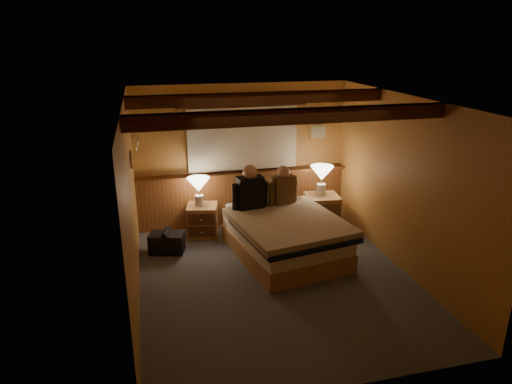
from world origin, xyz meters
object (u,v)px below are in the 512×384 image
object	(u,v)px
lamp_right	(322,175)
person_right	(283,188)
bed	(285,236)
lamp_left	(199,186)
nightstand_left	(203,221)
person_left	(250,190)
nightstand_right	(322,212)
duffel_bag	(167,242)

from	to	relation	value
lamp_right	person_right	size ratio (longest dim) A/B	0.79
bed	lamp_left	xyz separation A→B (m)	(-1.13, 1.02, 0.53)
nightstand_left	person_left	size ratio (longest dim) A/B	0.80
nightstand_right	lamp_left	distance (m)	2.12
nightstand_left	duffel_bag	distance (m)	0.78
lamp_right	person_left	world-z (taller)	person_left
person_left	duffel_bag	bearing A→B (deg)	171.57
lamp_right	person_right	bearing A→B (deg)	-159.06
person_left	duffel_bag	world-z (taller)	person_left
nightstand_right	person_right	xyz separation A→B (m)	(-0.77, -0.25, 0.58)
person_left	bed	bearing A→B (deg)	-57.67
duffel_bag	lamp_right	bearing A→B (deg)	22.56
bed	nightstand_left	bearing A→B (deg)	126.66
nightstand_left	lamp_right	xyz separation A→B (m)	(1.98, -0.16, 0.68)
lamp_right	duffel_bag	bearing A→B (deg)	-172.90
person_left	person_right	xyz separation A→B (m)	(0.55, 0.08, -0.03)
nightstand_right	lamp_right	xyz separation A→B (m)	(-0.02, 0.04, 0.65)
person_right	duffel_bag	bearing A→B (deg)	165.37
nightstand_left	nightstand_right	size ratio (longest dim) A/B	0.94
bed	lamp_right	xyz separation A→B (m)	(0.89, 0.87, 0.62)
lamp_right	nightstand_left	bearing A→B (deg)	175.51
lamp_left	person_right	distance (m)	1.34
person_left	lamp_left	bearing A→B (deg)	138.39
nightstand_right	duffel_bag	xyz separation A→B (m)	(-2.61, -0.28, -0.14)
nightstand_left	person_right	size ratio (longest dim) A/B	0.88
person_right	person_left	bearing A→B (deg)	172.17
person_right	nightstand_left	bearing A→B (deg)	144.39
lamp_left	lamp_right	bearing A→B (deg)	-4.01
nightstand_right	duffel_bag	size ratio (longest dim) A/B	1.04
nightstand_right	person_right	bearing A→B (deg)	-155.37
nightstand_left	lamp_right	world-z (taller)	lamp_right
bed	lamp_left	bearing A→B (deg)	128.16
person_right	duffel_bag	size ratio (longest dim) A/B	1.10
lamp_right	person_right	xyz separation A→B (m)	(-0.75, -0.29, -0.07)
bed	duffel_bag	size ratio (longest dim) A/B	3.57
lamp_left	person_left	size ratio (longest dim) A/B	0.68
person_left	nightstand_left	bearing A→B (deg)	135.97
bed	nightstand_right	distance (m)	1.23
lamp_right	lamp_left	bearing A→B (deg)	175.99
nightstand_left	duffel_bag	world-z (taller)	nightstand_left
person_right	duffel_bag	distance (m)	1.97
bed	person_left	bearing A→B (deg)	118.93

